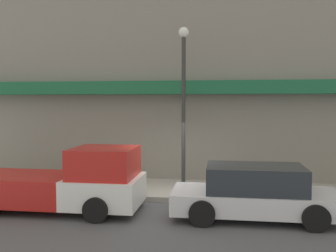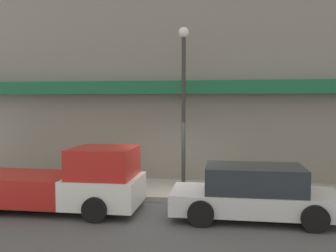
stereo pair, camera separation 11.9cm
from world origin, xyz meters
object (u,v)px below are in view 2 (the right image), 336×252
at_px(pickup_truck, 65,183).
at_px(fire_hydrant, 116,179).
at_px(parked_car, 254,193).
at_px(street_lamp, 184,89).

bearing_deg(pickup_truck, fire_hydrant, 66.18).
distance_m(parked_car, fire_hydrant, 4.94).
bearing_deg(street_lamp, parked_car, -48.63).
xyz_separation_m(pickup_truck, parked_car, (5.45, -0.00, -0.10)).
xyz_separation_m(fire_hydrant, street_lamp, (2.30, 0.51, 3.12)).
relative_size(parked_car, fire_hydrant, 6.16).
height_order(fire_hydrant, street_lamp, street_lamp).
bearing_deg(fire_hydrant, street_lamp, 12.51).
relative_size(fire_hydrant, street_lamp, 0.13).
bearing_deg(parked_car, pickup_truck, 179.86).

